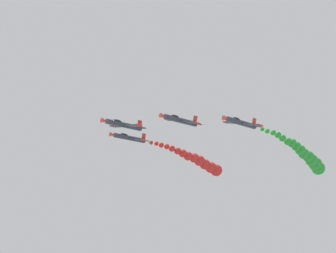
% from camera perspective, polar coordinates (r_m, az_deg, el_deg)
% --- Properties ---
extents(airplane_lead, '(9.49, 10.35, 2.80)m').
position_cam_1_polar(airplane_lead, '(93.89, -5.74, 0.23)').
color(airplane_lead, '#333842').
extents(airplane_left_inner, '(9.30, 10.35, 3.28)m').
position_cam_1_polar(airplane_left_inner, '(92.74, 1.57, 0.81)').
color(airplane_left_inner, '#333842').
extents(airplane_right_inner, '(9.38, 10.35, 3.13)m').
position_cam_1_polar(airplane_right_inner, '(105.90, -5.00, -1.45)').
color(airplane_right_inner, '#333842').
extents(smoke_trail_right_inner, '(5.75, 22.32, 7.28)m').
position_cam_1_polar(smoke_trail_right_inner, '(118.28, 4.12, -4.54)').
color(smoke_trail_right_inner, red).
extents(airplane_left_outer, '(9.33, 10.35, 3.22)m').
position_cam_1_polar(airplane_left_outer, '(93.41, 9.32, 0.50)').
color(airplane_left_outer, '#333842').
extents(smoke_trail_left_outer, '(4.93, 30.24, 7.52)m').
position_cam_1_polar(smoke_trail_left_outer, '(117.17, 17.45, -3.79)').
color(smoke_trail_left_outer, green).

